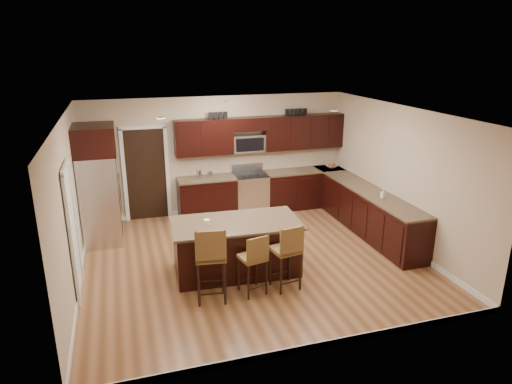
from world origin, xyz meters
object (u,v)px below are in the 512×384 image
object	(u,v)px
stool_mid	(254,258)
refrigerator	(98,184)
stool_left	(211,256)
range	(250,193)
island	(236,248)
stool_right	(288,250)

from	to	relation	value
stool_mid	refrigerator	size ratio (longest dim) A/B	0.43
refrigerator	stool_left	bearing A→B (deg)	-60.64
range	island	size ratio (longest dim) A/B	0.50
range	refrigerator	bearing A→B (deg)	-166.87
stool_left	stool_right	size ratio (longest dim) A/B	1.10
stool_left	stool_mid	size ratio (longest dim) A/B	1.21
range	stool_left	bearing A→B (deg)	-114.81
island	refrigerator	world-z (taller)	refrigerator
range	stool_right	size ratio (longest dim) A/B	1.00
range	island	xyz separation A→B (m)	(-1.07, -2.79, -0.04)
island	stool_left	distance (m)	1.10
stool_left	refrigerator	bearing A→B (deg)	128.23
range	stool_mid	distance (m)	3.77
island	stool_mid	bearing A→B (deg)	-81.96
range	refrigerator	size ratio (longest dim) A/B	0.47
range	stool_left	size ratio (longest dim) A/B	0.90
stool_right	stool_mid	bearing A→B (deg)	169.88
stool_left	refrigerator	xyz separation A→B (m)	(-1.62, 2.87, 0.44)
island	refrigerator	distance (m)	3.11
stool_mid	stool_right	xyz separation A→B (m)	(0.55, -0.01, 0.06)
stool_left	refrigerator	distance (m)	3.33
stool_left	range	bearing A→B (deg)	74.06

